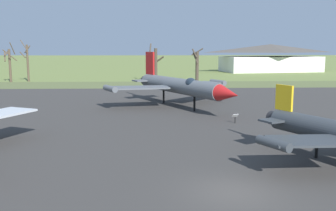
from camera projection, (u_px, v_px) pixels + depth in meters
name	position (u px, v px, depth m)	size (l,w,h in m)	color
ground_plane	(234.00, 193.00, 17.21)	(600.00, 600.00, 0.00)	olive
asphalt_apron	(194.00, 122.00, 33.58)	(83.62, 55.28, 0.05)	#383533
grass_verge_strip	(173.00, 85.00, 66.79)	(143.62, 12.00, 0.06)	#596237
jet_fighter_front_left	(180.00, 86.00, 40.98)	(14.43, 16.68, 6.05)	#565B60
info_placard_front_left	(235.00, 117.00, 32.72)	(0.58, 0.40, 0.87)	black
bare_tree_far_left	(10.00, 63.00, 70.88)	(2.85, 2.61, 7.56)	brown
bare_tree_left_of_center	(27.00, 61.00, 72.59)	(1.95, 2.15, 8.03)	brown
bare_tree_center	(155.00, 63.00, 73.11)	(2.97, 2.94, 7.38)	#42382D
bare_tree_right_of_center	(197.00, 65.00, 73.13)	(2.39, 2.43, 6.50)	#42382D
visitor_building	(270.00, 58.00, 103.15)	(28.72, 16.50, 7.44)	silver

